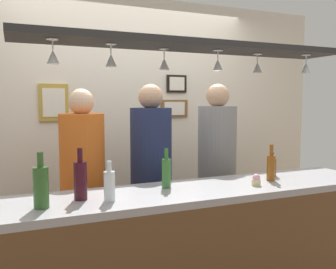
# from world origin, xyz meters

# --- Properties ---
(back_wall) EXTENTS (4.40, 0.06, 2.60)m
(back_wall) POSITION_xyz_m (0.00, 1.10, 1.30)
(back_wall) COLOR silver
(back_wall) RESTS_ON ground_plane
(bar_counter) EXTENTS (2.70, 0.55, 1.01)m
(bar_counter) POSITION_xyz_m (0.00, -0.50, 0.68)
(bar_counter) COLOR #99999E
(bar_counter) RESTS_ON ground_plane
(overhead_glass_rack) EXTENTS (2.20, 0.36, 0.04)m
(overhead_glass_rack) POSITION_xyz_m (0.00, -0.30, 1.93)
(overhead_glass_rack) COLOR black
(hanging_wineglass_far_left) EXTENTS (0.07, 0.07, 0.13)m
(hanging_wineglass_far_left) POSITION_xyz_m (-0.86, -0.35, 1.82)
(hanging_wineglass_far_left) COLOR silver
(hanging_wineglass_far_left) RESTS_ON overhead_glass_rack
(hanging_wineglass_left) EXTENTS (0.07, 0.07, 0.13)m
(hanging_wineglass_left) POSITION_xyz_m (-0.53, -0.30, 1.82)
(hanging_wineglass_left) COLOR silver
(hanging_wineglass_left) RESTS_ON overhead_glass_rack
(hanging_wineglass_center_left) EXTENTS (0.07, 0.07, 0.13)m
(hanging_wineglass_center_left) POSITION_xyz_m (-0.17, -0.24, 1.82)
(hanging_wineglass_center_left) COLOR silver
(hanging_wineglass_center_left) RESTS_ON overhead_glass_rack
(hanging_wineglass_center) EXTENTS (0.07, 0.07, 0.13)m
(hanging_wineglass_center) POSITION_xyz_m (0.18, -0.32, 1.82)
(hanging_wineglass_center) COLOR silver
(hanging_wineglass_center) RESTS_ON overhead_glass_rack
(hanging_wineglass_center_right) EXTENTS (0.07, 0.07, 0.13)m
(hanging_wineglass_center_right) POSITION_xyz_m (0.53, -0.26, 1.82)
(hanging_wineglass_center_right) COLOR silver
(hanging_wineglass_center_right) RESTS_ON overhead_glass_rack
(hanging_wineglass_right) EXTENTS (0.07, 0.07, 0.13)m
(hanging_wineglass_right) POSITION_xyz_m (0.88, -0.36, 1.82)
(hanging_wineglass_right) COLOR silver
(hanging_wineglass_right) RESTS_ON overhead_glass_rack
(person_left_orange_shirt) EXTENTS (0.34, 0.34, 1.67)m
(person_left_orange_shirt) POSITION_xyz_m (-0.60, 0.36, 1.01)
(person_left_orange_shirt) COLOR #2D334C
(person_left_orange_shirt) RESTS_ON ground_plane
(person_middle_navy_shirt) EXTENTS (0.34, 0.34, 1.72)m
(person_middle_navy_shirt) POSITION_xyz_m (-0.04, 0.36, 1.04)
(person_middle_navy_shirt) COLOR #2D334C
(person_middle_navy_shirt) RESTS_ON ground_plane
(person_right_grey_shirt) EXTENTS (0.34, 0.34, 1.73)m
(person_right_grey_shirt) POSITION_xyz_m (0.59, 0.36, 1.05)
(person_right_grey_shirt) COLOR #2D334C
(person_right_grey_shirt) RESTS_ON ground_plane
(bottle_champagne_green) EXTENTS (0.08, 0.08, 0.30)m
(bottle_champagne_green) POSITION_xyz_m (-0.95, -0.42, 1.13)
(bottle_champagne_green) COLOR #2D5623
(bottle_champagne_green) RESTS_ON bar_counter
(bottle_wine_dark_red) EXTENTS (0.08, 0.08, 0.30)m
(bottle_wine_dark_red) POSITION_xyz_m (-0.73, -0.33, 1.13)
(bottle_wine_dark_red) COLOR #380F19
(bottle_wine_dark_red) RESTS_ON bar_counter
(bottle_beer_green_import) EXTENTS (0.06, 0.06, 0.26)m
(bottle_beer_green_import) POSITION_xyz_m (-0.16, -0.26, 1.12)
(bottle_beer_green_import) COLOR #336B2D
(bottle_beer_green_import) RESTS_ON bar_counter
(bottle_beer_amber_tall) EXTENTS (0.06, 0.06, 0.26)m
(bottle_beer_amber_tall) POSITION_xyz_m (0.61, -0.35, 1.11)
(bottle_beer_amber_tall) COLOR brown
(bottle_beer_amber_tall) RESTS_ON bar_counter
(bottle_soda_clear) EXTENTS (0.06, 0.06, 0.23)m
(bottle_soda_clear) POSITION_xyz_m (-0.58, -0.43, 1.11)
(bottle_soda_clear) COLOR silver
(bottle_soda_clear) RESTS_ON bar_counter
(bottle_beer_brown_stubby) EXTENTS (0.07, 0.07, 0.18)m
(bottle_beer_brown_stubby) POSITION_xyz_m (0.72, -0.22, 1.09)
(bottle_beer_brown_stubby) COLOR #512D14
(bottle_beer_brown_stubby) RESTS_ON bar_counter
(cupcake) EXTENTS (0.06, 0.06, 0.08)m
(cupcake) POSITION_xyz_m (0.42, -0.43, 1.05)
(cupcake) COLOR beige
(cupcake) RESTS_ON bar_counter
(picture_frame_upper_small) EXTENTS (0.22, 0.02, 0.18)m
(picture_frame_upper_small) POSITION_xyz_m (0.50, 1.06, 1.76)
(picture_frame_upper_small) COLOR black
(picture_frame_upper_small) RESTS_ON back_wall
(picture_frame_caricature) EXTENTS (0.26, 0.02, 0.34)m
(picture_frame_caricature) POSITION_xyz_m (-0.73, 1.06, 1.57)
(picture_frame_caricature) COLOR #B29338
(picture_frame_caricature) RESTS_ON back_wall
(picture_frame_lower_pair) EXTENTS (0.30, 0.02, 0.18)m
(picture_frame_lower_pair) POSITION_xyz_m (0.48, 1.06, 1.50)
(picture_frame_lower_pair) COLOR brown
(picture_frame_lower_pair) RESTS_ON back_wall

